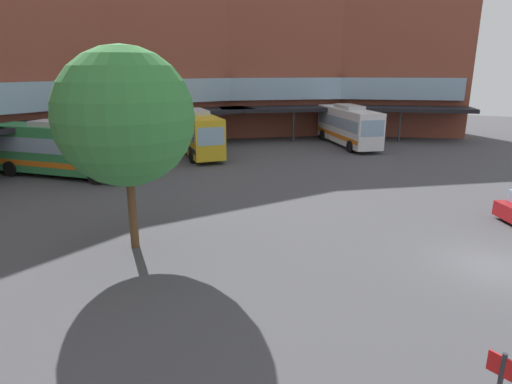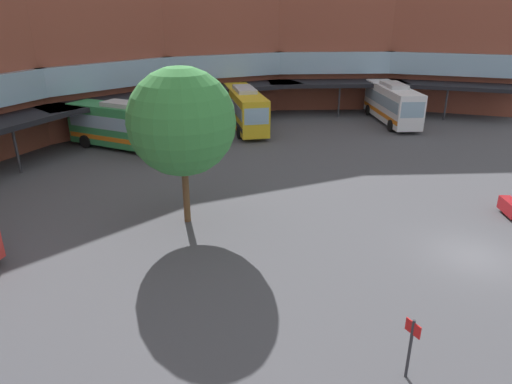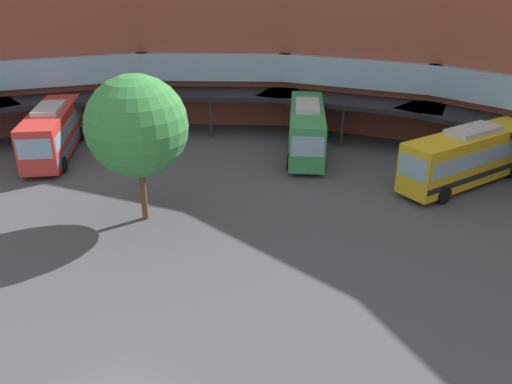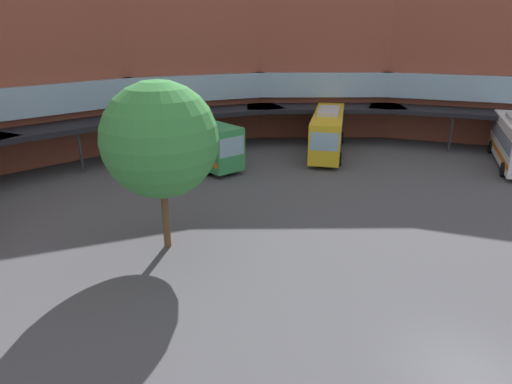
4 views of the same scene
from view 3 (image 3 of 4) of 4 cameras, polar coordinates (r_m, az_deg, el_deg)
station_building at (r=36.81m, az=0.78°, el=14.90°), size 79.99×39.28×16.59m
bus_1 at (r=42.43m, az=-21.53°, el=6.28°), size 5.98×10.60×3.92m
bus_2 at (r=40.33m, az=5.60°, el=7.03°), size 4.01×10.95×3.96m
bus_4 at (r=37.07m, az=22.39°, el=3.68°), size 9.40×9.60×3.95m
plaza_tree at (r=29.03m, az=-13.01°, el=7.09°), size 5.64×5.64×8.46m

